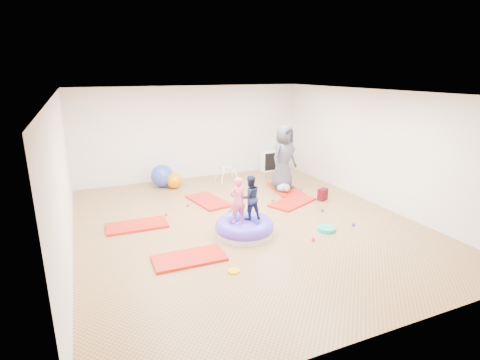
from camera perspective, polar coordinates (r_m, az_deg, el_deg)
name	(u,v)px	position (r m, az deg, el deg)	size (l,w,h in m)	color
room	(246,161)	(7.86, 0.87, 2.94)	(7.01, 8.01, 2.81)	#9F8343
gym_mat_front_left	(189,258)	(6.83, -7.76, -11.72)	(1.27, 0.64, 0.05)	red
gym_mat_mid_left	(137,226)	(8.38, -15.43, -6.70)	(1.28, 0.64, 0.05)	red
gym_mat_center_back	(208,201)	(9.59, -4.87, -3.19)	(1.31, 0.65, 0.05)	red
gym_mat_right	(292,202)	(9.54, 7.96, -3.39)	(1.26, 0.63, 0.05)	red
gym_mat_rear_right	(286,189)	(10.54, 6.96, -1.44)	(1.31, 0.65, 0.05)	red
inflatable_cushion	(244,228)	(7.66, 0.69, -7.31)	(1.20, 1.20, 0.38)	silver
child_pink	(238,198)	(7.36, -0.37, -2.72)	(0.34, 0.22, 0.94)	#EA5D72
child_navy	(250,195)	(7.54, 1.52, -2.32)	(0.45, 0.35, 0.92)	#161E3C
adult_caregiver	(284,157)	(10.33, 6.68, 3.46)	(0.87, 0.56, 1.77)	#41404F
infant	(284,188)	(10.21, 6.75, -1.18)	(0.38, 0.38, 0.22)	#8CA8E0
ball_pit_balls	(261,206)	(9.21, 3.21, -3.92)	(3.91, 3.61, 0.08)	#2B8A39
exercise_ball_blue	(162,176)	(10.94, -11.75, 0.62)	(0.65, 0.65, 0.65)	#2F44AE
exercise_ball_orange	(174,181)	(10.76, -9.96, -0.11)	(0.44, 0.44, 0.44)	#D67A00
infant_play_gym	(227,172)	(11.23, -1.99, 1.29)	(0.61, 0.58, 0.47)	white
cube_shelf	(271,161)	(12.54, 4.69, 2.96)	(0.67, 0.33, 0.67)	white
balance_disc	(327,229)	(8.08, 13.06, -7.29)	(0.38, 0.38, 0.08)	#18A6AD
backpack	(323,194)	(9.88, 12.49, -2.16)	(0.27, 0.16, 0.31)	maroon
yellow_toy	(234,271)	(6.41, -0.94, -13.68)	(0.20, 0.20, 0.03)	#FFC606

